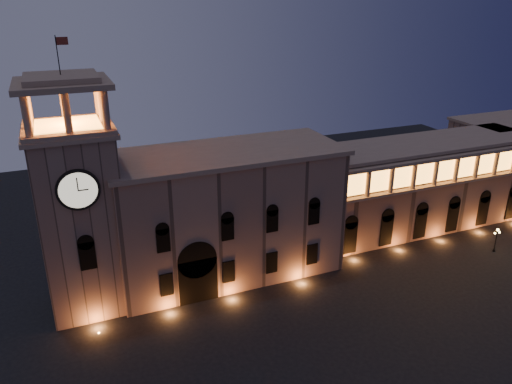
% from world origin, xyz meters
% --- Properties ---
extents(ground, '(160.00, 160.00, 0.00)m').
position_xyz_m(ground, '(0.00, 0.00, 0.00)').
color(ground, black).
rests_on(ground, ground).
extents(government_building, '(30.80, 12.80, 17.60)m').
position_xyz_m(government_building, '(-2.08, 21.93, 8.77)').
color(government_building, '#826255').
rests_on(government_building, ground).
extents(clock_tower, '(9.80, 9.80, 32.40)m').
position_xyz_m(clock_tower, '(-20.50, 20.98, 12.50)').
color(clock_tower, '#826255').
rests_on(clock_tower, ground).
extents(colonnade_wing, '(40.60, 11.50, 14.50)m').
position_xyz_m(colonnade_wing, '(32.00, 23.92, 7.33)').
color(colonnade_wing, '#7D5D50').
rests_on(colonnade_wing, ground).
extents(secondary_building, '(20.00, 12.00, 14.00)m').
position_xyz_m(secondary_building, '(58.00, 30.00, 7.00)').
color(secondary_building, '#7D5D50').
rests_on(secondary_building, ground).
extents(street_lamp_near, '(1.32, 0.39, 3.81)m').
position_xyz_m(street_lamp_near, '(37.07, 11.73, 2.27)').
color(street_lamp_near, black).
rests_on(street_lamp_near, ground).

